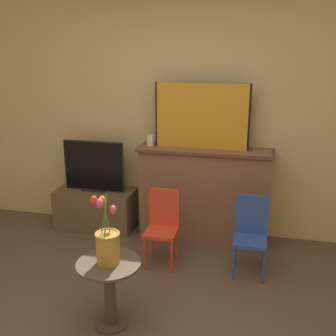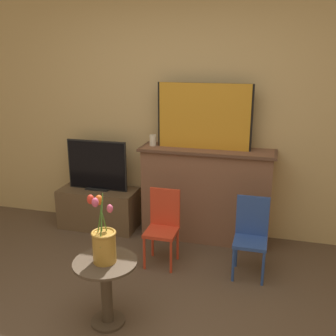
{
  "view_description": "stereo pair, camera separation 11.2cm",
  "coord_description": "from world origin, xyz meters",
  "px_view_note": "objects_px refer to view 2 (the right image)",
  "views": [
    {
      "loc": [
        0.78,
        -1.9,
        1.91
      ],
      "look_at": [
        0.05,
        1.24,
        0.95
      ],
      "focal_mm": 42.0,
      "sensor_mm": 36.0,
      "label": 1
    },
    {
      "loc": [
        0.89,
        -1.87,
        1.91
      ],
      "look_at": [
        0.05,
        1.24,
        0.95
      ],
      "focal_mm": 42.0,
      "sensor_mm": 36.0,
      "label": 2
    }
  ],
  "objects_px": {
    "chair_blue": "(251,233)",
    "vase_tulips": "(104,242)",
    "chair_red": "(163,223)",
    "painting": "(204,117)",
    "tv_monitor": "(97,166)"
  },
  "relations": [
    {
      "from": "vase_tulips",
      "to": "chair_blue",
      "type": "bearing_deg",
      "value": 45.55
    },
    {
      "from": "tv_monitor",
      "to": "chair_red",
      "type": "bearing_deg",
      "value": -31.55
    },
    {
      "from": "chair_blue",
      "to": "vase_tulips",
      "type": "xyz_separation_m",
      "value": [
        -0.95,
        -0.97,
        0.26
      ]
    },
    {
      "from": "tv_monitor",
      "to": "vase_tulips",
      "type": "distance_m",
      "value": 1.69
    },
    {
      "from": "chair_red",
      "to": "vase_tulips",
      "type": "height_order",
      "value": "vase_tulips"
    },
    {
      "from": "painting",
      "to": "tv_monitor",
      "type": "relative_size",
      "value": 1.39
    },
    {
      "from": "painting",
      "to": "chair_red",
      "type": "xyz_separation_m",
      "value": [
        -0.25,
        -0.6,
        -0.91
      ]
    },
    {
      "from": "tv_monitor",
      "to": "chair_red",
      "type": "height_order",
      "value": "tv_monitor"
    },
    {
      "from": "tv_monitor",
      "to": "vase_tulips",
      "type": "bearing_deg",
      "value": -63.45
    },
    {
      "from": "chair_red",
      "to": "painting",
      "type": "bearing_deg",
      "value": 67.25
    },
    {
      "from": "painting",
      "to": "chair_blue",
      "type": "xyz_separation_m",
      "value": [
        0.55,
        -0.59,
        -0.91
      ]
    },
    {
      "from": "tv_monitor",
      "to": "chair_red",
      "type": "distance_m",
      "value": 1.11
    },
    {
      "from": "tv_monitor",
      "to": "chair_blue",
      "type": "height_order",
      "value": "tv_monitor"
    },
    {
      "from": "chair_red",
      "to": "vase_tulips",
      "type": "distance_m",
      "value": 1.0
    },
    {
      "from": "chair_blue",
      "to": "vase_tulips",
      "type": "distance_m",
      "value": 1.38
    }
  ]
}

